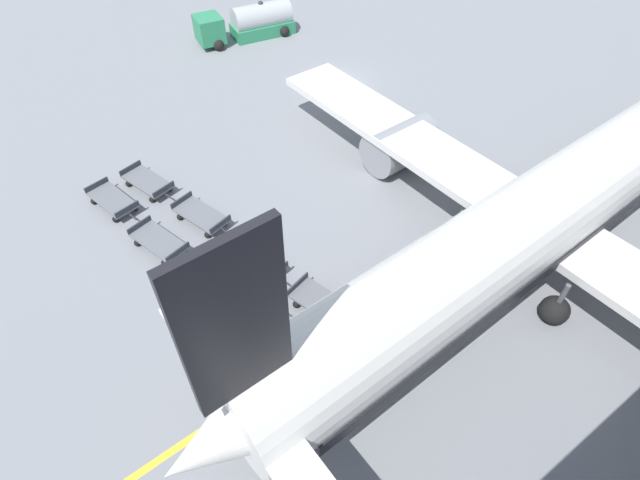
{
  "coord_description": "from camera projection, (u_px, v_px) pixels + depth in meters",
  "views": [
    {
      "loc": [
        28.12,
        -21.46,
        19.08
      ],
      "look_at": [
        13.92,
        -11.6,
        1.16
      ],
      "focal_mm": 28.0,
      "sensor_mm": 36.0,
      "label": 1
    }
  ],
  "objects": [
    {
      "name": "stand_guidance_stripe",
      "position": [
        388.0,
        305.0,
        23.54
      ],
      "size": [
        2.08,
        33.72,
        0.01
      ],
      "color": "yellow",
      "rests_on": "ground_plane"
    },
    {
      "name": "baggage_dolly_row_near_col_c",
      "position": [
        218.0,
        286.0,
        23.75
      ],
      "size": [
        3.95,
        2.14,
        0.92
      ],
      "color": "slate",
      "rests_on": "ground_plane"
    },
    {
      "name": "baggage_dolly_row_mid_a_col_c",
      "position": [
        256.0,
        259.0,
        24.93
      ],
      "size": [
        3.96,
        2.1,
        0.92
      ],
      "color": "slate",
      "rests_on": "ground_plane"
    },
    {
      "name": "baggage_dolly_row_mid_a_col_b",
      "position": [
        201.0,
        216.0,
        27.13
      ],
      "size": [
        3.94,
        2.33,
        0.92
      ],
      "color": "slate",
      "rests_on": "ground_plane"
    },
    {
      "name": "fuel_tanker_primary",
      "position": [
        251.0,
        23.0,
        42.86
      ],
      "size": [
        3.92,
        8.67,
        2.86
      ],
      "color": "#2D8C5B",
      "rests_on": "ground_plane"
    },
    {
      "name": "baggage_dolly_row_near_col_a",
      "position": [
        113.0,
        201.0,
        27.99
      ],
      "size": [
        3.95,
        2.17,
        0.92
      ],
      "color": "slate",
      "rests_on": "ground_plane"
    },
    {
      "name": "baggage_dolly_row_near_col_d",
      "position": [
        290.0,
        337.0,
        21.76
      ],
      "size": [
        3.96,
        2.08,
        0.92
      ],
      "color": "slate",
      "rests_on": "ground_plane"
    },
    {
      "name": "baggage_dolly_row_near_col_b",
      "position": [
        159.0,
        242.0,
        25.75
      ],
      "size": [
        3.94,
        2.31,
        0.92
      ],
      "color": "slate",
      "rests_on": "ground_plane"
    },
    {
      "name": "ground_plane",
      "position": [
        341.0,
        82.0,
        38.26
      ],
      "size": [
        500.0,
        500.0,
        0.0
      ],
      "primitive_type": "plane",
      "color": "gray"
    },
    {
      "name": "baggage_dolly_row_mid_a_col_a",
      "position": [
        148.0,
        182.0,
        29.11
      ],
      "size": [
        3.94,
        2.3,
        0.92
      ],
      "color": "slate",
      "rests_on": "ground_plane"
    },
    {
      "name": "baggage_dolly_row_mid_a_col_d",
      "position": [
        323.0,
        304.0,
        22.99
      ],
      "size": [
        3.94,
        2.31,
        0.92
      ],
      "color": "slate",
      "rests_on": "ground_plane"
    },
    {
      "name": "airplane",
      "position": [
        557.0,
        206.0,
        23.6
      ],
      "size": [
        37.31,
        40.96,
        11.6
      ],
      "color": "white",
      "rests_on": "ground_plane"
    }
  ]
}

